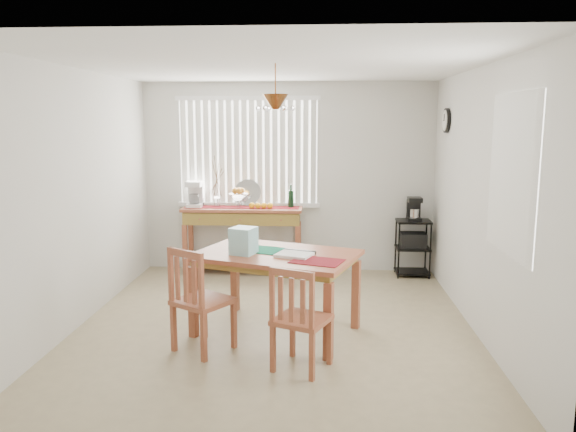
# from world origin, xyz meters

# --- Properties ---
(ground) EXTENTS (4.00, 4.50, 0.01)m
(ground) POSITION_xyz_m (0.00, 0.00, -0.01)
(ground) COLOR tan
(room_shell) EXTENTS (4.20, 4.70, 2.70)m
(room_shell) POSITION_xyz_m (0.00, 0.02, 1.69)
(room_shell) COLOR silver
(room_shell) RESTS_ON ground
(sideboard) EXTENTS (1.62, 0.46, 0.91)m
(sideboard) POSITION_xyz_m (-0.60, 2.00, 0.69)
(sideboard) COLOR #9E5235
(sideboard) RESTS_ON ground
(sideboard_items) EXTENTS (1.54, 0.39, 0.70)m
(sideboard_items) POSITION_xyz_m (-0.86, 2.01, 1.06)
(sideboard_items) COLOR maroon
(sideboard_items) RESTS_ON sideboard
(wire_cart) EXTENTS (0.45, 0.36, 0.76)m
(wire_cart) POSITION_xyz_m (1.70, 2.00, 0.46)
(wire_cart) COLOR black
(wire_cart) RESTS_ON ground
(cart_items) EXTENTS (0.18, 0.22, 0.31)m
(cart_items) POSITION_xyz_m (1.70, 2.01, 0.91)
(cart_items) COLOR black
(cart_items) RESTS_ON wire_cart
(dining_table) EXTENTS (1.75, 1.43, 0.81)m
(dining_table) POSITION_xyz_m (0.03, -0.18, 0.72)
(dining_table) COLOR #9E5235
(dining_table) RESTS_ON ground
(table_items) EXTENTS (1.12, 0.90, 0.26)m
(table_items) POSITION_xyz_m (-0.16, -0.25, 0.91)
(table_items) COLOR #14704F
(table_items) RESTS_ON dining_table
(chair_left) EXTENTS (0.62, 0.62, 0.97)m
(chair_left) POSITION_xyz_m (-0.62, -0.68, 0.48)
(chair_left) COLOR #9E5235
(chair_left) RESTS_ON ground
(chair_right) EXTENTS (0.55, 0.55, 0.91)m
(chair_right) POSITION_xyz_m (0.29, -1.03, 0.45)
(chair_right) COLOR #9E5235
(chair_right) RESTS_ON ground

